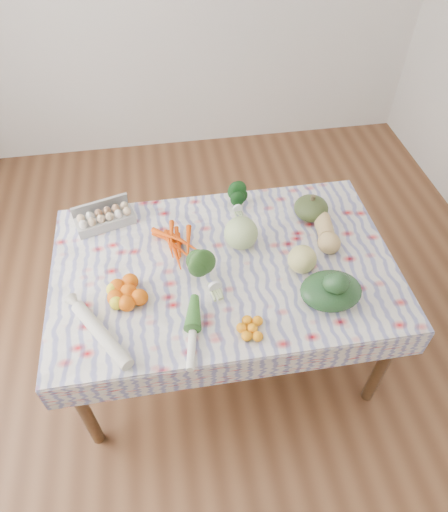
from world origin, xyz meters
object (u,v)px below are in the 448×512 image
Objects in this scene: egg_carton at (105,219)px; kabocha_squash at (311,208)px; dining_table at (224,275)px; grapefruit at (302,259)px; cabbage at (241,233)px; butternut_squash at (327,233)px.

egg_carton is 1.08m from kabocha_squash.
dining_table is 5.32× the size of egg_carton.
egg_carton is at bearing 153.42° from grapefruit.
cabbage reaches higher than grapefruit.
egg_carton is 0.72m from cabbage.
grapefruit is (0.26, -0.20, -0.02)m from cabbage.
kabocha_squash is (1.08, -0.11, 0.02)m from egg_carton.
grapefruit is (-0.18, -0.16, 0.01)m from butternut_squash.
cabbage is at bearing -159.77° from kabocha_squash.
butternut_squash is 1.78× the size of grapefruit.
dining_table is at bearing -164.65° from butternut_squash.
kabocha_squash is at bearing 104.92° from butternut_squash.
dining_table is 8.83× the size of kabocha_squash.
butternut_squash is (0.53, 0.07, 0.14)m from dining_table.
cabbage is at bearing 141.34° from grapefruit.
butternut_squash is at bearing 43.11° from grapefruit.
cabbage is 0.43m from butternut_squash.
kabocha_squash is 0.74× the size of butternut_squash.
cabbage reaches higher than butternut_squash.
grapefruit is at bearing -42.62° from egg_carton.
egg_carton is 1.79× the size of cabbage.
kabocha_squash is (0.51, 0.26, 0.14)m from dining_table.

